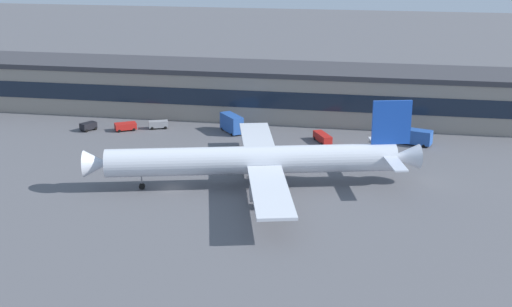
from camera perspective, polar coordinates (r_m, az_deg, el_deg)
ground_plane at (r=125.44m, az=-6.92°, el=-2.83°), size 600.00×600.00×0.00m
terminal_building at (r=173.40m, az=-1.83°, el=5.27°), size 161.08×18.50×12.46m
airliner at (r=123.59m, az=0.10°, el=-0.54°), size 59.37×51.54×15.52m
follow_me_car at (r=163.04m, az=-8.06°, el=2.41°), size 4.79×3.36×1.85m
belt_loader at (r=151.43m, az=5.51°, el=1.33°), size 4.73×6.60×1.95m
pushback_tractor at (r=162.78m, az=-10.65°, el=2.24°), size 5.45×4.70×1.75m
fuel_truck at (r=153.07m, az=12.65°, el=1.44°), size 8.85×5.15×3.35m
catering_truck at (r=157.96m, az=-1.99°, el=2.53°), size 6.49×7.27×4.15m
baggage_tug at (r=164.61m, az=-13.61°, el=2.23°), size 3.56×4.12×1.85m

